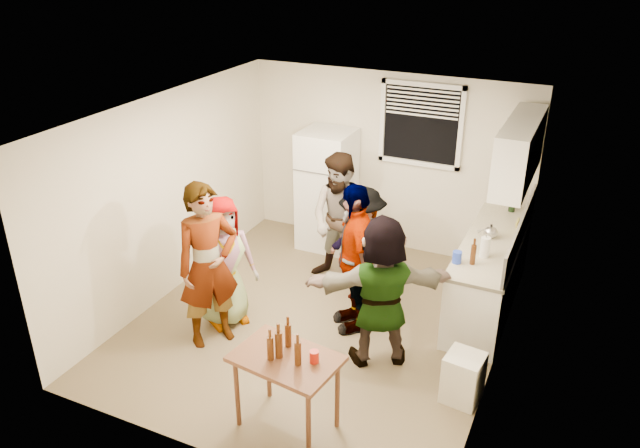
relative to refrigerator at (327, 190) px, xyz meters
The scene contains 23 objects.
room 2.20m from the refrigerator, 68.25° to the right, with size 4.00×4.50×2.50m, color beige, non-canonical shape.
window 1.60m from the refrigerator, 15.38° to the left, with size 1.12×0.10×1.06m, color white, non-canonical shape.
refrigerator is the anchor object (origin of this frame).
counter_lower 2.59m from the refrigerator, 16.59° to the right, with size 0.60×2.20×0.86m, color white.
countertop 2.56m from the refrigerator, 16.59° to the right, with size 0.64×2.22×0.04m, color beige.
backsplash 2.84m from the refrigerator, 14.94° to the right, with size 0.03×2.20×0.36m, color #A29D94.
upper_cabinets 2.85m from the refrigerator, 11.61° to the right, with size 0.34×1.60×0.70m, color white.
kettle 2.49m from the refrigerator, 15.74° to the right, with size 0.22×0.18×0.18m, color silver, non-canonical shape.
paper_towel 2.70m from the refrigerator, 25.83° to the right, with size 0.11×0.11×0.23m, color white.
wine_bottle 2.51m from the refrigerator, ahead, with size 0.08×0.08×0.33m, color black.
beer_bottle_counter 2.74m from the refrigerator, 30.85° to the right, with size 0.06×0.06×0.22m, color #47230C.
blue_cup 2.62m from the refrigerator, 33.40° to the right, with size 0.10×0.10×0.13m, color blue.
picture_frame 2.71m from the refrigerator, ahead, with size 0.02×0.19×0.16m, color gold.
trash_bin 3.64m from the refrigerator, 44.26° to the right, with size 0.34×0.34×0.51m, color white.
serving_table 3.83m from the refrigerator, 71.24° to the right, with size 0.92×0.61×0.78m, color brown, non-canonical shape.
beer_bottle_table 3.74m from the refrigerator, 72.16° to the right, with size 0.07×0.07×0.26m, color #47230C.
red_cup 3.79m from the refrigerator, 67.40° to the right, with size 0.08×0.08×0.11m, color #B41A0B.
guest_grey 2.47m from the refrigerator, 95.91° to the right, with size 0.76×1.56×0.50m, color gray.
guest_stripe 2.82m from the refrigerator, 93.82° to the right, with size 0.68×1.86×0.45m, color #141933.
guest_back_left 1.38m from the refrigerator, 55.95° to the right, with size 0.84×1.73×0.66m, color brown.
guest_back_right 1.81m from the refrigerator, 50.77° to the right, with size 0.97×1.50×0.56m, color #38393D.
guest_black 2.27m from the refrigerator, 57.42° to the right, with size 1.03×1.76×0.43m, color black.
guest_orange 2.90m from the refrigerator, 54.19° to the right, with size 1.54×1.66×0.49m, color #F28C51.
Camera 1 is at (2.58, -5.56, 4.15)m, focal length 35.00 mm.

